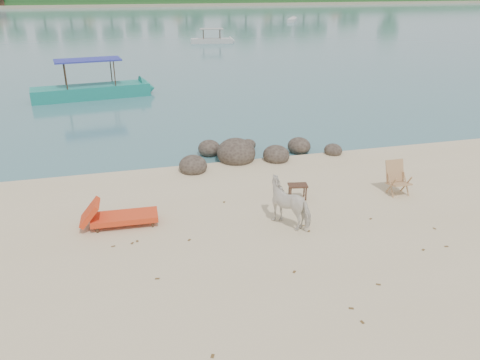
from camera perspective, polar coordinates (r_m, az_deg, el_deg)
The scene contains 11 objects.
water at distance 99.65m, azimuth -13.20°, elevation 18.92°, with size 400.00×400.00×0.00m, color #37636E.
far_shore at distance 179.54m, azimuth -14.34°, elevation 20.36°, with size 420.00×90.00×1.40m, color tan.
boulders at distance 17.13m, azimuth 0.67°, elevation 3.17°, with size 6.22×2.75×1.05m.
cow at distance 12.42m, azimuth 6.22°, elevation -2.87°, with size 0.65×1.43×1.21m, color white.
side_table at distance 14.00m, azimuth 7.02°, elevation -1.55°, with size 0.56×0.36×0.45m, color #331D14, non-canonical shape.
lounge_chair at distance 12.77m, azimuth -13.90°, elevation -4.12°, with size 2.16×0.75×0.65m, color red, non-canonical shape.
deck_chair at distance 14.90m, azimuth 18.85°, elevation 0.02°, with size 0.63×0.70×0.99m, color tan, non-canonical shape.
boat_near at distance 27.90m, azimuth -18.00°, elevation 13.09°, with size 7.15×1.61×3.47m, color #177B6F, non-canonical shape.
boat_mid at distance 52.57m, azimuth -3.49°, elevation 17.69°, with size 5.00×1.12×2.45m, color #B2B3AF, non-canonical shape.
boat_far at distance 83.29m, azimuth 6.37°, elevation 18.88°, with size 5.22×1.17×0.61m, color #BAB9B5, non-canonical shape.
dead_leaves at distance 11.40m, azimuth 4.16°, elevation -8.77°, with size 8.30×6.08×0.00m.
Camera 1 is at (-3.62, -9.40, 5.98)m, focal length 35.00 mm.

